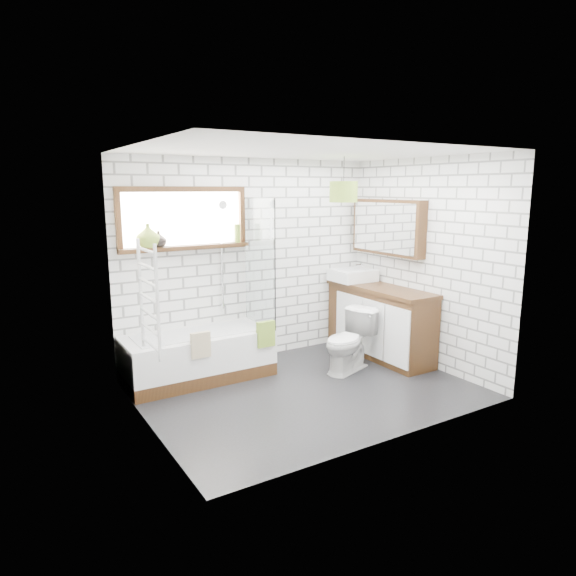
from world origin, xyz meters
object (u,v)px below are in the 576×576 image
toilet (349,341)px  pendant (344,192)px  basin (353,275)px  bathtub (198,356)px  vanity (380,321)px

toilet → pendant: 1.75m
toilet → basin: bearing=120.1°
bathtub → toilet: bearing=-23.0°
bathtub → toilet: toilet is taller
vanity → pendant: size_ratio=4.95×
vanity → pendant: (-0.65, -0.03, 1.64)m
bathtub → pendant: (1.66, -0.47, 1.83)m
basin → pendant: pendant is taller
vanity → pendant: pendant is taller
bathtub → basin: basin is taller
bathtub → basin: size_ratio=3.12×
bathtub → pendant: 2.52m
vanity → toilet: size_ratio=2.20×
vanity → basin: 0.73m
toilet → pendant: pendant is taller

